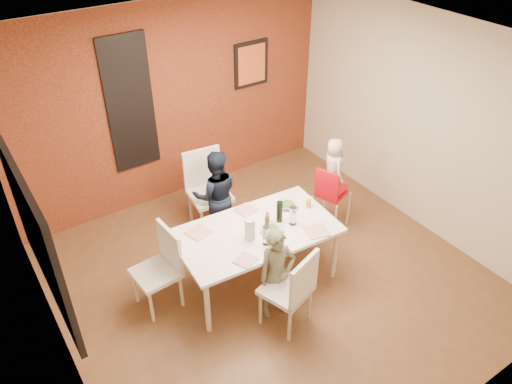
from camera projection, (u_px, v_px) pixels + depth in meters
ground at (270, 278)px, 5.80m from camera, size 4.50×4.50×0.00m
ceiling at (276, 50)px, 4.26m from camera, size 4.50×4.50×0.02m
wall_back at (174, 103)px, 6.57m from camera, size 4.50×0.02×2.70m
wall_front at (458, 329)px, 3.50m from camera, size 4.50×0.02×2.70m
wall_left at (44, 268)px, 4.00m from camera, size 0.02×4.50×2.70m
wall_right at (423, 125)px, 6.06m from camera, size 0.02×4.50×2.70m
brick_accent_wall at (174, 104)px, 6.55m from camera, size 4.50×0.02×2.70m
picture_window_frame at (36, 234)px, 4.04m from camera, size 0.05×1.70×1.30m
picture_window_pane at (37, 233)px, 4.04m from camera, size 0.02×1.55×1.15m
glassblock_strip at (130, 105)px, 6.18m from camera, size 0.55×0.03×1.70m
glassblock_surround at (130, 105)px, 6.18m from camera, size 0.60×0.03×1.76m
art_print_frame at (251, 64)px, 6.92m from camera, size 0.54×0.03×0.64m
art_print_canvas at (252, 64)px, 6.91m from camera, size 0.44×0.01×0.54m
dining_table at (256, 235)px, 5.42m from camera, size 1.81×1.09×0.73m
chair_near at (293, 288)px, 4.94m from camera, size 0.56×0.56×0.96m
chair_far at (207, 186)px, 6.32m from camera, size 0.54×0.54×1.06m
chair_left at (162, 264)px, 5.23m from camera, size 0.47×0.47×0.95m
high_chair at (330, 193)px, 6.27m from camera, size 0.48×0.48×0.91m
child_near at (277, 274)px, 5.09m from camera, size 0.45×0.34×1.08m
child_far at (216, 195)px, 6.14m from camera, size 0.71×0.64×1.20m
toddler at (333, 167)px, 6.08m from camera, size 0.33×0.42×0.75m
plate_near_left at (246, 260)px, 4.98m from camera, size 0.26×0.26×0.01m
plate_far_mid at (246, 210)px, 5.67m from camera, size 0.24×0.24×0.01m
plate_near_right at (317, 231)px, 5.36m from camera, size 0.29×0.29×0.01m
plate_far_left at (199, 232)px, 5.34m from camera, size 0.28×0.28×0.01m
salad_bowl_a at (272, 230)px, 5.34m from camera, size 0.28×0.28×0.06m
salad_bowl_b at (288, 205)px, 5.71m from camera, size 0.28×0.28×0.05m
wine_bottle at (279, 212)px, 5.44m from camera, size 0.07×0.07×0.26m
wine_glass_a at (266, 235)px, 5.14m from camera, size 0.08×0.08×0.22m
wine_glass_b at (293, 216)px, 5.41m from camera, size 0.08×0.08×0.22m
paper_towel_roll at (250, 229)px, 5.20m from camera, size 0.11×0.11×0.25m
condiment_red at (267, 218)px, 5.43m from camera, size 0.04×0.04×0.14m
condiment_green at (268, 220)px, 5.42m from camera, size 0.04×0.04×0.14m
condiment_brown at (267, 222)px, 5.38m from camera, size 0.04×0.04×0.15m
sippy_cup at (308, 204)px, 5.69m from camera, size 0.06×0.06×0.10m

